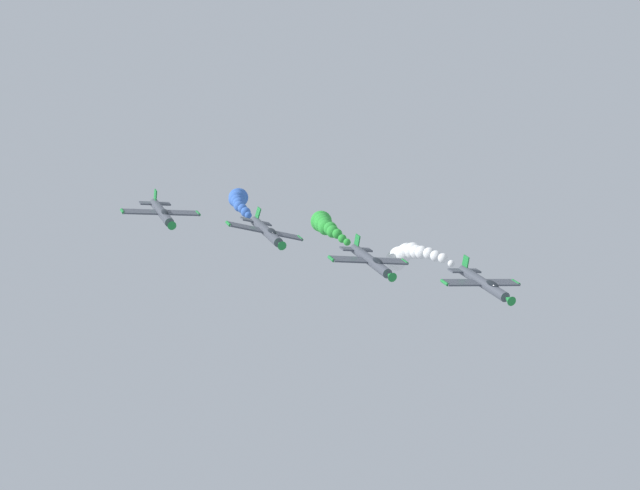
{
  "coord_description": "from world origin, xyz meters",
  "views": [
    {
      "loc": [
        35.24,
        89.95,
        124.12
      ],
      "look_at": [
        0.0,
        0.0,
        91.34
      ],
      "focal_mm": 50.11,
      "sensor_mm": 36.0,
      "label": 1
    }
  ],
  "objects_px": {
    "airplane_left_inner": "(371,261)",
    "airplane_lead": "(484,283)",
    "airplane_right_inner": "(267,231)",
    "airplane_left_outer": "(162,213)"
  },
  "relations": [
    {
      "from": "airplane_lead",
      "to": "airplane_left_outer",
      "type": "distance_m",
      "value": 39.0
    },
    {
      "from": "airplane_left_inner",
      "to": "airplane_lead",
      "type": "bearing_deg",
      "value": 146.65
    },
    {
      "from": "airplane_left_inner",
      "to": "airplane_right_inner",
      "type": "height_order",
      "value": "airplane_right_inner"
    },
    {
      "from": "airplane_lead",
      "to": "airplane_right_inner",
      "type": "bearing_deg",
      "value": -39.57
    },
    {
      "from": "airplane_left_inner",
      "to": "airplane_left_outer",
      "type": "height_order",
      "value": "airplane_left_outer"
    },
    {
      "from": "airplane_lead",
      "to": "airplane_right_inner",
      "type": "xyz_separation_m",
      "value": [
        19.65,
        -16.24,
        3.41
      ]
    },
    {
      "from": "airplane_lead",
      "to": "airplane_left_inner",
      "type": "bearing_deg",
      "value": -33.35
    },
    {
      "from": "airplane_left_inner",
      "to": "airplane_right_inner",
      "type": "bearing_deg",
      "value": -45.54
    },
    {
      "from": "airplane_right_inner",
      "to": "airplane_left_outer",
      "type": "relative_size",
      "value": 1.0
    },
    {
      "from": "airplane_left_inner",
      "to": "airplane_left_outer",
      "type": "relative_size",
      "value": 1.0
    }
  ]
}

